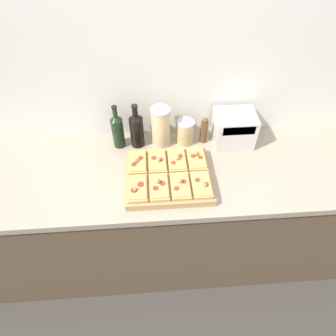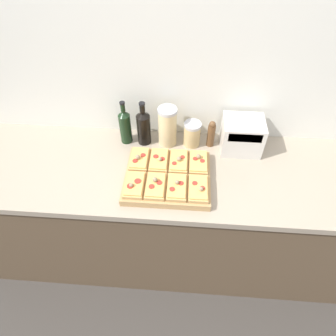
% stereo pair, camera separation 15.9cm
% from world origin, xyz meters
% --- Properties ---
extents(ground_plane, '(12.00, 12.00, 0.00)m').
position_xyz_m(ground_plane, '(0.00, 0.00, 0.00)').
color(ground_plane, '#3D3833').
extents(wall_back, '(6.00, 0.06, 2.50)m').
position_xyz_m(wall_back, '(0.00, 0.67, 1.25)').
color(wall_back, silver).
rests_on(wall_back, ground_plane).
extents(kitchen_counter, '(2.63, 0.67, 0.94)m').
position_xyz_m(kitchen_counter, '(0.00, 0.32, 0.47)').
color(kitchen_counter, brown).
rests_on(kitchen_counter, ground_plane).
extents(cutting_board, '(0.45, 0.39, 0.04)m').
position_xyz_m(cutting_board, '(-0.03, 0.24, 0.96)').
color(cutting_board, tan).
rests_on(cutting_board, kitchen_counter).
extents(pizza_slice_back_left, '(0.10, 0.17, 0.05)m').
position_xyz_m(pizza_slice_back_left, '(-0.19, 0.34, 0.99)').
color(pizza_slice_back_left, tan).
rests_on(pizza_slice_back_left, cutting_board).
extents(pizza_slice_back_midleft, '(0.10, 0.17, 0.05)m').
position_xyz_m(pizza_slice_back_midleft, '(-0.09, 0.34, 0.99)').
color(pizza_slice_back_midleft, tan).
rests_on(pizza_slice_back_midleft, cutting_board).
extents(pizza_slice_back_midright, '(0.10, 0.17, 0.05)m').
position_xyz_m(pizza_slice_back_midright, '(0.02, 0.34, 0.99)').
color(pizza_slice_back_midright, tan).
rests_on(pizza_slice_back_midright, cutting_board).
extents(pizza_slice_back_right, '(0.10, 0.17, 0.05)m').
position_xyz_m(pizza_slice_back_right, '(0.13, 0.34, 0.99)').
color(pizza_slice_back_right, tan).
rests_on(pizza_slice_back_right, cutting_board).
extents(pizza_slice_front_left, '(0.10, 0.17, 0.05)m').
position_xyz_m(pizza_slice_front_left, '(-0.19, 0.15, 0.99)').
color(pizza_slice_front_left, tan).
rests_on(pizza_slice_front_left, cutting_board).
extents(pizza_slice_front_midleft, '(0.10, 0.17, 0.05)m').
position_xyz_m(pizza_slice_front_midleft, '(-0.09, 0.15, 0.99)').
color(pizza_slice_front_midleft, tan).
rests_on(pizza_slice_front_midleft, cutting_board).
extents(pizza_slice_front_midright, '(0.10, 0.17, 0.05)m').
position_xyz_m(pizza_slice_front_midright, '(0.02, 0.15, 0.99)').
color(pizza_slice_front_midright, tan).
rests_on(pizza_slice_front_midright, cutting_board).
extents(pizza_slice_front_right, '(0.10, 0.17, 0.05)m').
position_xyz_m(pizza_slice_front_right, '(0.13, 0.15, 0.99)').
color(pizza_slice_front_right, tan).
rests_on(pizza_slice_front_right, cutting_board).
extents(olive_oil_bottle, '(0.07, 0.07, 0.28)m').
position_xyz_m(olive_oil_bottle, '(-0.30, 0.54, 1.05)').
color(olive_oil_bottle, black).
rests_on(olive_oil_bottle, kitchen_counter).
extents(wine_bottle, '(0.08, 0.08, 0.28)m').
position_xyz_m(wine_bottle, '(-0.19, 0.54, 1.05)').
color(wine_bottle, black).
rests_on(wine_bottle, kitchen_counter).
extents(grain_jar_tall, '(0.11, 0.11, 0.25)m').
position_xyz_m(grain_jar_tall, '(-0.05, 0.54, 1.06)').
color(grain_jar_tall, beige).
rests_on(grain_jar_tall, kitchen_counter).
extents(grain_jar_short, '(0.10, 0.10, 0.15)m').
position_xyz_m(grain_jar_short, '(0.09, 0.54, 1.01)').
color(grain_jar_short, tan).
rests_on(grain_jar_short, kitchen_counter).
extents(pepper_mill, '(0.04, 0.04, 0.17)m').
position_xyz_m(pepper_mill, '(0.20, 0.54, 1.02)').
color(pepper_mill, brown).
rests_on(pepper_mill, kitchen_counter).
extents(toaster_oven, '(0.25, 0.19, 0.20)m').
position_xyz_m(toaster_oven, '(0.37, 0.52, 1.04)').
color(toaster_oven, beige).
rests_on(toaster_oven, kitchen_counter).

